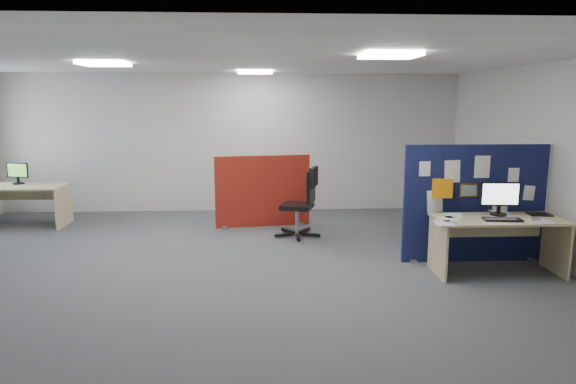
{
  "coord_description": "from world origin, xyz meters",
  "views": [
    {
      "loc": [
        0.59,
        -6.68,
        2.19
      ],
      "look_at": [
        0.94,
        -0.05,
        1.0
      ],
      "focal_mm": 32.0,
      "sensor_mm": 36.0,
      "label": 1
    }
  ],
  "objects_px": {
    "monitor_main": "(500,197)",
    "red_divider": "(263,192)",
    "navy_divider": "(473,204)",
    "second_desk": "(18,195)",
    "main_desk": "(497,231)",
    "monitor_second": "(17,172)",
    "office_chair": "(304,198)"
  },
  "relations": [
    {
      "from": "monitor_main",
      "to": "second_desk",
      "type": "xyz_separation_m",
      "value": [
        -7.32,
        2.77,
        -0.42
      ]
    },
    {
      "from": "monitor_second",
      "to": "office_chair",
      "type": "bearing_deg",
      "value": 2.61
    },
    {
      "from": "red_divider",
      "to": "office_chair",
      "type": "relative_size",
      "value": 1.47
    },
    {
      "from": "monitor_main",
      "to": "main_desk",
      "type": "bearing_deg",
      "value": -111.65
    },
    {
      "from": "office_chair",
      "to": "second_desk",
      "type": "bearing_deg",
      "value": -173.59
    },
    {
      "from": "monitor_main",
      "to": "monitor_second",
      "type": "height_order",
      "value": "monitor_main"
    },
    {
      "from": "red_divider",
      "to": "office_chair",
      "type": "distance_m",
      "value": 1.0
    },
    {
      "from": "second_desk",
      "to": "monitor_second",
      "type": "height_order",
      "value": "monitor_second"
    },
    {
      "from": "main_desk",
      "to": "second_desk",
      "type": "relative_size",
      "value": 0.97
    },
    {
      "from": "main_desk",
      "to": "navy_divider",
      "type": "bearing_deg",
      "value": 103.19
    },
    {
      "from": "navy_divider",
      "to": "monitor_main",
      "type": "bearing_deg",
      "value": -64.27
    },
    {
      "from": "navy_divider",
      "to": "monitor_main",
      "type": "distance_m",
      "value": 0.44
    },
    {
      "from": "red_divider",
      "to": "second_desk",
      "type": "height_order",
      "value": "red_divider"
    },
    {
      "from": "monitor_main",
      "to": "red_divider",
      "type": "height_order",
      "value": "red_divider"
    },
    {
      "from": "navy_divider",
      "to": "red_divider",
      "type": "distance_m",
      "value": 3.57
    },
    {
      "from": "navy_divider",
      "to": "office_chair",
      "type": "bearing_deg",
      "value": 147.5
    },
    {
      "from": "monitor_main",
      "to": "second_desk",
      "type": "distance_m",
      "value": 7.84
    },
    {
      "from": "main_desk",
      "to": "red_divider",
      "type": "distance_m",
      "value": 3.97
    },
    {
      "from": "main_desk",
      "to": "monitor_second",
      "type": "bearing_deg",
      "value": 157.55
    },
    {
      "from": "monitor_second",
      "to": "monitor_main",
      "type": "bearing_deg",
      "value": -6.15
    },
    {
      "from": "navy_divider",
      "to": "red_divider",
      "type": "relative_size",
      "value": 1.18
    },
    {
      "from": "monitor_second",
      "to": "office_chair",
      "type": "xyz_separation_m",
      "value": [
        4.98,
        -1.12,
        -0.3
      ]
    },
    {
      "from": "navy_divider",
      "to": "second_desk",
      "type": "xyz_separation_m",
      "value": [
        -7.14,
        2.4,
        -0.25
      ]
    },
    {
      "from": "monitor_main",
      "to": "office_chair",
      "type": "relative_size",
      "value": 0.44
    },
    {
      "from": "red_divider",
      "to": "main_desk",
      "type": "bearing_deg",
      "value": -49.82
    },
    {
      "from": "monitor_second",
      "to": "navy_divider",
      "type": "bearing_deg",
      "value": -4.04
    },
    {
      "from": "monitor_main",
      "to": "red_divider",
      "type": "relative_size",
      "value": 0.3
    },
    {
      "from": "red_divider",
      "to": "second_desk",
      "type": "relative_size",
      "value": 1.0
    },
    {
      "from": "main_desk",
      "to": "monitor_second",
      "type": "height_order",
      "value": "monitor_second"
    },
    {
      "from": "second_desk",
      "to": "monitor_second",
      "type": "xyz_separation_m",
      "value": [
        -0.02,
        0.12,
        0.39
      ]
    },
    {
      "from": "navy_divider",
      "to": "second_desk",
      "type": "relative_size",
      "value": 1.19
    },
    {
      "from": "second_desk",
      "to": "navy_divider",
      "type": "bearing_deg",
      "value": -18.55
    }
  ]
}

